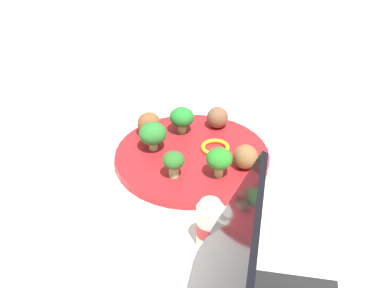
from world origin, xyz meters
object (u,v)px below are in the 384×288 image
at_px(plate, 192,157).
at_px(knife, 218,94).
at_px(broccoli_floret_front_left, 219,159).
at_px(napkin, 210,97).
at_px(meatball_mid_right, 245,157).
at_px(broccoli_floret_front_right, 182,118).
at_px(broccoli_floret_mid_right, 153,134).
at_px(yogurt_bottle, 210,225).
at_px(broccoli_floret_near_rim, 173,162).
at_px(pepper_ring_mid_left, 215,147).
at_px(meatball_back_left, 149,124).
at_px(meatball_front_right, 217,117).
at_px(fork, 202,93).

relative_size(plate, knife, 1.92).
relative_size(broccoli_floret_front_left, napkin, 0.31).
bearing_deg(meatball_mid_right, broccoli_floret_front_right, 48.48).
distance_m(broccoli_floret_mid_right, yogurt_bottle, 0.25).
relative_size(broccoli_floret_near_rim, pepper_ring_mid_left, 0.90).
bearing_deg(broccoli_floret_near_rim, broccoli_floret_mid_right, 30.28).
bearing_deg(broccoli_floret_mid_right, broccoli_floret_near_rim, -149.72).
relative_size(broccoli_floret_mid_right, meatball_back_left, 1.20).
bearing_deg(meatball_front_right, broccoli_floret_mid_right, 127.88).
bearing_deg(meatball_back_left, broccoli_floret_mid_right, -163.92).
distance_m(plate, fork, 0.25).
bearing_deg(broccoli_floret_front_left, knife, 2.00).
bearing_deg(knife, broccoli_floret_front_left, -178.00).
height_order(meatball_back_left, fork, meatball_back_left).
bearing_deg(knife, broccoli_floret_mid_right, 155.16).
bearing_deg(broccoli_floret_front_right, broccoli_floret_near_rim, 179.76).
xyz_separation_m(broccoli_floret_front_left, napkin, (0.31, 0.03, -0.05)).
bearing_deg(fork, yogurt_bottle, -175.28).
xyz_separation_m(broccoli_floret_near_rim, broccoli_floret_mid_right, (0.08, 0.05, 0.00)).
xyz_separation_m(plate, broccoli_floret_mid_right, (0.01, 0.07, 0.04)).
xyz_separation_m(meatball_mid_right, meatball_front_right, (0.13, 0.05, -0.00)).
xyz_separation_m(broccoli_floret_near_rim, meatball_front_right, (0.17, -0.07, -0.01)).
xyz_separation_m(broccoli_floret_front_left, broccoli_floret_mid_right, (0.07, 0.12, -0.00)).
height_order(meatball_mid_right, pepper_ring_mid_left, meatball_mid_right).
xyz_separation_m(broccoli_floret_front_right, meatball_front_right, (0.03, -0.07, -0.01)).
height_order(plate, pepper_ring_mid_left, pepper_ring_mid_left).
bearing_deg(broccoli_floret_front_right, knife, -20.05).
bearing_deg(plate, broccoli_floret_mid_right, 83.69).
bearing_deg(napkin, meatball_front_right, -171.85).
distance_m(plate, meatball_back_left, 0.11).
bearing_deg(meatball_front_right, napkin, 8.15).
bearing_deg(broccoli_floret_mid_right, knife, -24.84).
bearing_deg(meatball_mid_right, napkin, 14.90).
bearing_deg(knife, plate, 170.94).
bearing_deg(meatball_mid_right, pepper_ring_mid_left, 46.17).
height_order(knife, yogurt_bottle, yogurt_bottle).
xyz_separation_m(meatball_back_left, pepper_ring_mid_left, (-0.04, -0.13, -0.02)).
distance_m(broccoli_floret_near_rim, meatball_front_right, 0.18).
height_order(pepper_ring_mid_left, knife, pepper_ring_mid_left).
bearing_deg(meatball_mid_right, broccoli_floret_mid_right, 75.58).
relative_size(plate, meatball_back_left, 6.24).
xyz_separation_m(meatball_mid_right, yogurt_bottle, (-0.17, 0.05, -0.00)).
bearing_deg(fork, knife, -94.77).
distance_m(meatball_mid_right, meatball_back_left, 0.20).
distance_m(broccoli_floret_front_left, napkin, 0.31).
bearing_deg(broccoli_floret_mid_right, yogurt_bottle, -152.40).
distance_m(broccoli_floret_mid_right, meatball_front_right, 0.14).
relative_size(broccoli_floret_front_right, meatball_back_left, 1.15).
bearing_deg(pepper_ring_mid_left, meatball_mid_right, -133.83).
xyz_separation_m(plate, broccoli_floret_front_left, (-0.06, -0.05, 0.04)).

